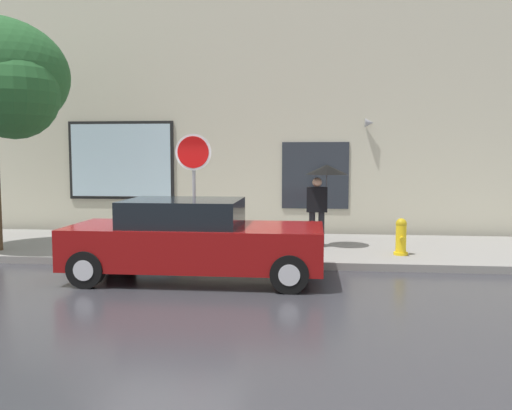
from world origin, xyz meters
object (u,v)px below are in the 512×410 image
Objects in this scene: stop_sign at (194,170)px; parked_car at (194,240)px; fire_hydrant at (401,237)px; pedestrian_with_umbrella at (323,182)px.

parked_car is at bearing -77.91° from stop_sign.
stop_sign is at bearing -173.82° from fire_hydrant.
parked_car is 3.85m from pedestrian_with_umbrella.
parked_car is 5.87× the size of fire_hydrant.
pedestrian_with_umbrella is at bearing 50.71° from parked_car.
pedestrian_with_umbrella reaches higher than parked_car.
parked_car is 2.42× the size of pedestrian_with_umbrella.
pedestrian_with_umbrella is at bearing 25.72° from stop_sign.
pedestrian_with_umbrella is 3.02m from stop_sign.
stop_sign reaches higher than fire_hydrant.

